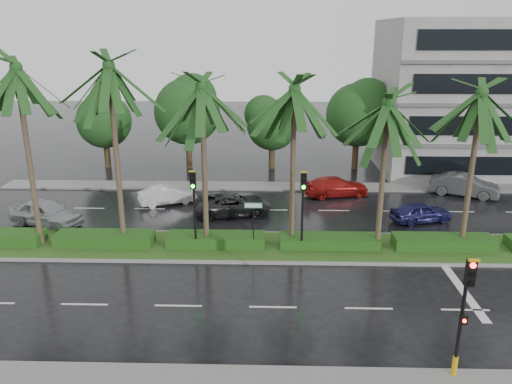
{
  "coord_description": "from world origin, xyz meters",
  "views": [
    {
      "loc": [
        -0.21,
        -23.45,
        11.01
      ],
      "look_at": [
        -0.89,
        1.5,
        2.99
      ],
      "focal_mm": 35.0,
      "sensor_mm": 36.0,
      "label": 1
    }
  ],
  "objects_px": {
    "car_red": "(336,186)",
    "car_blue": "(421,212)",
    "car_silver": "(46,213)",
    "signal_median_left": "(194,199)",
    "car_darkgrey": "(232,204)",
    "car_grey": "(464,185)",
    "street_sign": "(253,214)",
    "signal_near": "(463,313)",
    "car_white": "(167,195)"
  },
  "relations": [
    {
      "from": "signal_median_left",
      "to": "car_red",
      "type": "relative_size",
      "value": 0.95
    },
    {
      "from": "car_red",
      "to": "car_blue",
      "type": "bearing_deg",
      "value": -151.23
    },
    {
      "from": "car_red",
      "to": "car_grey",
      "type": "distance_m",
      "value": 9.0
    },
    {
      "from": "car_darkgrey",
      "to": "car_red",
      "type": "xyz_separation_m",
      "value": [
        7.0,
        4.04,
        -0.01
      ]
    },
    {
      "from": "car_red",
      "to": "car_grey",
      "type": "relative_size",
      "value": 1.0
    },
    {
      "from": "car_silver",
      "to": "car_blue",
      "type": "relative_size",
      "value": 1.23
    },
    {
      "from": "car_darkgrey",
      "to": "signal_near",
      "type": "bearing_deg",
      "value": -163.04
    },
    {
      "from": "car_grey",
      "to": "car_silver",
      "type": "bearing_deg",
      "value": 127.86
    },
    {
      "from": "car_silver",
      "to": "signal_median_left",
      "type": "bearing_deg",
      "value": -91.7
    },
    {
      "from": "car_silver",
      "to": "car_darkgrey",
      "type": "height_order",
      "value": "car_silver"
    },
    {
      "from": "signal_median_left",
      "to": "car_red",
      "type": "height_order",
      "value": "signal_median_left"
    },
    {
      "from": "car_blue",
      "to": "car_darkgrey",
      "type": "bearing_deg",
      "value": 69.66
    },
    {
      "from": "signal_near",
      "to": "car_white",
      "type": "xyz_separation_m",
      "value": [
        -13.0,
        17.44,
        -1.88
      ]
    },
    {
      "from": "car_grey",
      "to": "signal_median_left",
      "type": "bearing_deg",
      "value": 144.49
    },
    {
      "from": "signal_near",
      "to": "car_red",
      "type": "relative_size",
      "value": 0.95
    },
    {
      "from": "car_white",
      "to": "car_blue",
      "type": "bearing_deg",
      "value": -123.34
    },
    {
      "from": "street_sign",
      "to": "car_silver",
      "type": "distance_m",
      "value": 13.0
    },
    {
      "from": "street_sign",
      "to": "car_white",
      "type": "bearing_deg",
      "value": 128.43
    },
    {
      "from": "street_sign",
      "to": "signal_median_left",
      "type": "bearing_deg",
      "value": -176.53
    },
    {
      "from": "car_red",
      "to": "street_sign",
      "type": "bearing_deg",
      "value": 137.01
    },
    {
      "from": "car_red",
      "to": "car_grey",
      "type": "xyz_separation_m",
      "value": [
        9.0,
        0.24,
        0.09
      ]
    },
    {
      "from": "car_silver",
      "to": "car_blue",
      "type": "distance_m",
      "value": 22.47
    },
    {
      "from": "street_sign",
      "to": "car_blue",
      "type": "bearing_deg",
      "value": 25.1
    },
    {
      "from": "street_sign",
      "to": "car_white",
      "type": "height_order",
      "value": "street_sign"
    },
    {
      "from": "car_silver",
      "to": "car_red",
      "type": "xyz_separation_m",
      "value": [
        17.94,
        6.14,
        -0.1
      ]
    },
    {
      "from": "car_blue",
      "to": "car_red",
      "type": "bearing_deg",
      "value": 26.42
    },
    {
      "from": "street_sign",
      "to": "car_darkgrey",
      "type": "relative_size",
      "value": 0.53
    },
    {
      "from": "car_white",
      "to": "car_blue",
      "type": "relative_size",
      "value": 1.03
    },
    {
      "from": "signal_median_left",
      "to": "car_grey",
      "type": "height_order",
      "value": "signal_median_left"
    },
    {
      "from": "car_white",
      "to": "car_red",
      "type": "relative_size",
      "value": 0.82
    },
    {
      "from": "car_silver",
      "to": "car_blue",
      "type": "xyz_separation_m",
      "value": [
        22.44,
        1.16,
        -0.14
      ]
    },
    {
      "from": "car_silver",
      "to": "street_sign",
      "type": "bearing_deg",
      "value": -86.09
    },
    {
      "from": "signal_near",
      "to": "car_darkgrey",
      "type": "bearing_deg",
      "value": 118.77
    },
    {
      "from": "signal_median_left",
      "to": "car_silver",
      "type": "bearing_deg",
      "value": 158.58
    },
    {
      "from": "car_darkgrey",
      "to": "signal_median_left",
      "type": "bearing_deg",
      "value": 153.74
    },
    {
      "from": "car_white",
      "to": "car_blue",
      "type": "xyz_separation_m",
      "value": [
        16.0,
        -2.88,
        0.0
      ]
    },
    {
      "from": "signal_median_left",
      "to": "car_blue",
      "type": "relative_size",
      "value": 1.18
    },
    {
      "from": "car_white",
      "to": "car_grey",
      "type": "xyz_separation_m",
      "value": [
        20.5,
        2.34,
        0.14
      ]
    },
    {
      "from": "car_darkgrey",
      "to": "car_red",
      "type": "bearing_deg",
      "value": -71.81
    },
    {
      "from": "signal_near",
      "to": "car_darkgrey",
      "type": "xyz_separation_m",
      "value": [
        -8.5,
        15.49,
        -1.83
      ]
    },
    {
      "from": "signal_median_left",
      "to": "street_sign",
      "type": "xyz_separation_m",
      "value": [
        3.0,
        0.18,
        -0.87
      ]
    },
    {
      "from": "signal_near",
      "to": "car_silver",
      "type": "bearing_deg",
      "value": 145.44
    },
    {
      "from": "car_darkgrey",
      "to": "car_silver",
      "type": "bearing_deg",
      "value": 89.06
    },
    {
      "from": "car_blue",
      "to": "car_grey",
      "type": "bearing_deg",
      "value": -56.45
    },
    {
      "from": "car_darkgrey",
      "to": "car_grey",
      "type": "bearing_deg",
      "value": -86.82
    },
    {
      "from": "car_silver",
      "to": "car_red",
      "type": "height_order",
      "value": "car_silver"
    },
    {
      "from": "signal_median_left",
      "to": "car_blue",
      "type": "xyz_separation_m",
      "value": [
        13.0,
        4.87,
        -2.37
      ]
    },
    {
      "from": "signal_near",
      "to": "car_grey",
      "type": "distance_m",
      "value": 21.22
    },
    {
      "from": "car_blue",
      "to": "car_grey",
      "type": "height_order",
      "value": "car_grey"
    },
    {
      "from": "car_darkgrey",
      "to": "street_sign",
      "type": "bearing_deg",
      "value": -176.82
    }
  ]
}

